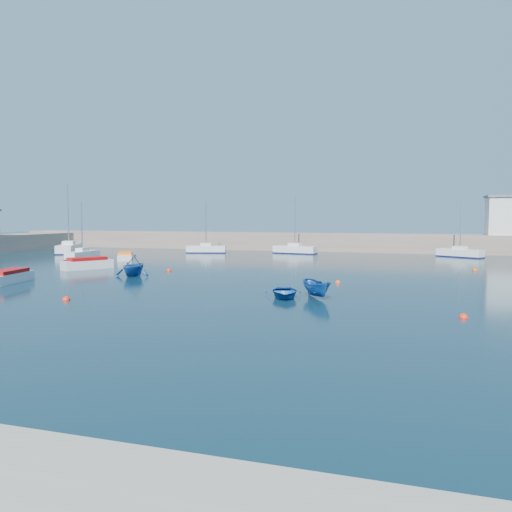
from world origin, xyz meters
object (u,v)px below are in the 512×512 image
(sailboat_6, at_px, (295,249))
(dinghy_right, at_px, (317,289))
(sailboat_7, at_px, (460,253))
(motorboat_2, at_px, (125,256))
(motorboat_1, at_px, (87,263))
(motorboat_0, at_px, (8,277))
(dinghy_left, at_px, (133,265))
(sailboat_3, at_px, (83,255))
(sailboat_5, at_px, (206,249))
(dinghy_center, at_px, (284,292))
(sailboat_4, at_px, (69,248))

(sailboat_6, height_order, dinghy_right, sailboat_6)
(sailboat_7, distance_m, motorboat_2, 41.07)
(motorboat_1, bearing_deg, motorboat_0, -55.82)
(sailboat_6, bearing_deg, dinghy_right, -154.94)
(sailboat_7, bearing_deg, motorboat_1, 157.32)
(dinghy_left, distance_m, dinghy_right, 18.29)
(sailboat_6, relative_size, dinghy_right, 2.66)
(sailboat_3, xyz_separation_m, sailboat_5, (10.03, 13.93, 0.01))
(sailboat_3, distance_m, dinghy_left, 19.65)
(motorboat_1, bearing_deg, sailboat_5, 114.71)
(sailboat_6, xyz_separation_m, dinghy_center, (7.55, -36.81, -0.23))
(sailboat_7, bearing_deg, motorboat_2, 143.93)
(motorboat_1, bearing_deg, dinghy_right, 7.91)
(sailboat_4, xyz_separation_m, dinghy_left, (22.90, -21.32, 0.23))
(sailboat_3, height_order, dinghy_left, sailboat_3)
(motorboat_1, height_order, dinghy_right, motorboat_1)
(dinghy_center, bearing_deg, motorboat_2, 121.77)
(sailboat_3, bearing_deg, sailboat_4, 133.56)
(sailboat_4, distance_m, motorboat_2, 15.35)
(sailboat_3, bearing_deg, motorboat_0, -69.84)
(sailboat_3, distance_m, dinghy_right, 37.35)
(sailboat_3, xyz_separation_m, sailboat_6, (22.14, 16.45, 0.03))
(sailboat_4, xyz_separation_m, sailboat_7, (51.48, 8.25, -0.12))
(sailboat_7, distance_m, motorboat_0, 50.74)
(sailboat_3, relative_size, sailboat_7, 0.92)
(sailboat_3, distance_m, motorboat_0, 21.40)
(motorboat_1, bearing_deg, sailboat_3, 159.61)
(sailboat_6, relative_size, sailboat_7, 1.06)
(motorboat_2, bearing_deg, motorboat_0, -111.40)
(sailboat_3, bearing_deg, dinghy_center, -35.88)
(sailboat_4, relative_size, sailboat_7, 1.30)
(sailboat_6, bearing_deg, sailboat_5, 112.12)
(sailboat_3, height_order, dinghy_right, sailboat_3)
(sailboat_5, height_order, motorboat_1, sailboat_5)
(sailboat_6, distance_m, motorboat_0, 39.05)
(motorboat_1, bearing_deg, sailboat_4, 162.93)
(dinghy_left, bearing_deg, sailboat_3, 135.17)
(motorboat_1, distance_m, motorboat_2, 10.42)
(sailboat_3, xyz_separation_m, motorboat_2, (5.24, 0.90, -0.11))
(dinghy_left, bearing_deg, motorboat_1, 149.55)
(sailboat_7, xyz_separation_m, motorboat_1, (-35.89, -25.78, -0.01))
(sailboat_6, distance_m, dinghy_left, 30.47)
(dinghy_center, xyz_separation_m, dinghy_left, (-15.04, 7.28, 0.56))
(sailboat_6, relative_size, dinghy_center, 2.39)
(sailboat_5, bearing_deg, dinghy_right, -162.35)
(motorboat_0, height_order, motorboat_1, motorboat_1)
(sailboat_5, distance_m, motorboat_1, 23.38)
(motorboat_0, height_order, dinghy_center, motorboat_0)
(sailboat_7, distance_m, dinghy_center, 39.26)
(motorboat_0, distance_m, motorboat_2, 20.97)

